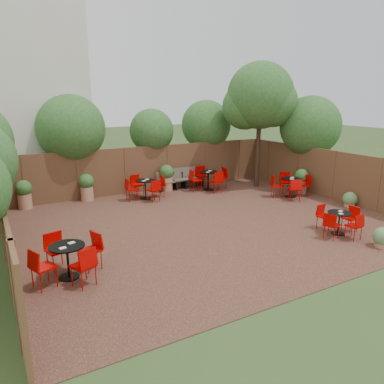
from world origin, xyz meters
TOP-DOWN VIEW (x-y plane):
  - ground at (0.00, 0.00)m, footprint 80.00×80.00m
  - courtyard_paving at (0.00, 0.00)m, footprint 12.00×10.00m
  - fence_back at (0.00, 5.00)m, footprint 12.00×0.08m
  - fence_left at (-6.00, 0.00)m, footprint 0.08×10.00m
  - fence_right at (6.00, 0.00)m, footprint 0.08×10.00m
  - neighbour_building at (-4.50, 8.00)m, footprint 5.00×4.00m
  - overhang_foliage at (-1.01, 3.40)m, footprint 15.85×10.48m
  - courtyard_tree at (4.71, 3.24)m, footprint 3.00×2.94m
  - park_bench_left at (0.96, 4.62)m, footprint 1.39×0.54m
  - park_bench_right at (1.81, 4.63)m, footprint 1.54×0.58m
  - bistro_tables at (0.83, 1.14)m, footprint 11.26×8.23m
  - planters at (-0.39, 3.89)m, footprint 11.24×3.98m
  - low_shrubs at (4.72, -2.99)m, footprint 3.04×3.58m

SIDE VIEW (x-z plane):
  - ground at x=0.00m, z-range 0.00..0.00m
  - courtyard_paving at x=0.00m, z-range 0.00..0.02m
  - low_shrubs at x=4.72m, z-range 0.01..0.58m
  - park_bench_left at x=0.96m, z-range 0.03..0.87m
  - bistro_tables at x=0.83m, z-range 0.00..0.96m
  - park_bench_right at x=1.81m, z-range 0.03..0.97m
  - planters at x=-0.39m, z-range 0.04..1.20m
  - fence_back at x=0.00m, z-range 0.00..2.00m
  - fence_left at x=-6.00m, z-range 0.00..2.00m
  - fence_right at x=6.00m, z-range 0.00..2.00m
  - overhang_foliage at x=-1.01m, z-range 1.37..4.12m
  - courtyard_tree at x=4.71m, z-range 1.18..6.76m
  - neighbour_building at x=-4.50m, z-range 0.00..8.00m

